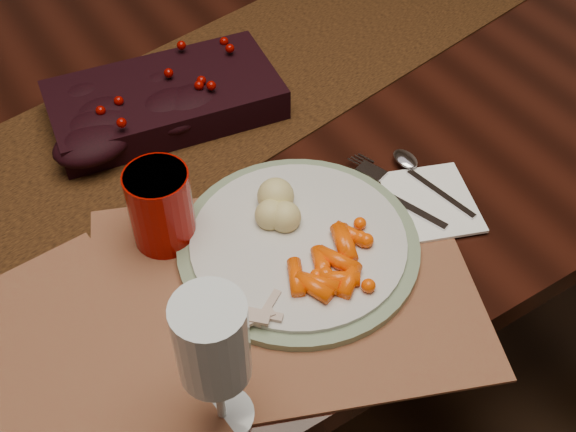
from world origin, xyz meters
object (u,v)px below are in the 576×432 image
turkey_shreds (253,306)px  placemat_main (283,289)px  mashed_potatoes (269,208)px  centerpiece (164,95)px  red_cup (161,207)px  dinner_plate (298,244)px  wine_glass (216,368)px  napkin (431,202)px  baby_carrots (330,262)px  dining_table (218,273)px

turkey_shreds → placemat_main: bearing=20.0°
turkey_shreds → mashed_potatoes: bearing=51.5°
centerpiece → red_cup: (-0.11, -0.22, 0.02)m
dinner_plate → wine_glass: 0.25m
placemat_main → mashed_potatoes: bearing=90.5°
centerpiece → mashed_potatoes: size_ratio=4.06×
napkin → placemat_main: bearing=-156.0°
mashed_potatoes → red_cup: size_ratio=0.75×
dinner_plate → turkey_shreds: bearing=-148.4°
baby_carrots → mashed_potatoes: size_ratio=1.35×
dinner_plate → turkey_shreds: (-0.10, -0.06, 0.01)m
baby_carrots → turkey_shreds: size_ratio=1.54×
dining_table → napkin: napkin is taller
centerpiece → turkey_shreds: bearing=-100.9°
baby_carrots → wine_glass: 0.23m
centerpiece → red_cup: size_ratio=3.05×
centerpiece → napkin: centerpiece is taller
mashed_potatoes → red_cup: (-0.12, 0.06, 0.02)m
placemat_main → mashed_potatoes: (0.04, 0.09, 0.04)m
turkey_shreds → napkin: bearing=6.6°
centerpiece → mashed_potatoes: bearing=-87.7°
dining_table → baby_carrots: size_ratio=16.37×
mashed_potatoes → turkey_shreds: bearing=-128.5°
placemat_main → dinner_plate: size_ratio=1.50×
placemat_main → wine_glass: size_ratio=2.34×
baby_carrots → turkey_shreds: (-0.11, -0.01, -0.00)m
placemat_main → mashed_potatoes: size_ratio=5.58×
dining_table → mashed_potatoes: (-0.02, -0.25, 0.42)m
centerpiece → placemat_main: 0.37m
baby_carrots → red_cup: bearing=131.2°
placemat_main → turkey_shreds: size_ratio=6.37×
dining_table → turkey_shreds: bearing=-107.4°
red_cup → baby_carrots: bearing=-48.8°
dining_table → turkey_shreds: (-0.11, -0.35, 0.40)m
dining_table → centerpiece: (-0.04, 0.03, 0.41)m
dinner_plate → baby_carrots: baby_carrots is taller
dinner_plate → napkin: bearing=-8.4°
baby_carrots → mashed_potatoes: mashed_potatoes is taller
baby_carrots → napkin: size_ratio=0.85×
dining_table → dinner_plate: dinner_plate is taller
napkin → dinner_plate: bearing=-167.9°
mashed_potatoes → dining_table: bearing=84.3°
mashed_potatoes → red_cup: red_cup is taller
wine_glass → mashed_potatoes: bearing=48.1°
dining_table → centerpiece: size_ratio=5.45×
centerpiece → red_cup: bearing=-115.8°
centerpiece → wine_glass: 0.51m
napkin → red_cup: red_cup is taller
placemat_main → wine_glass: wine_glass is taller
centerpiece → mashed_potatoes: (0.01, -0.28, 0.01)m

